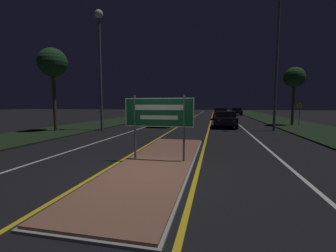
% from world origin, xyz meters
% --- Properties ---
extents(ground_plane, '(160.00, 160.00, 0.00)m').
position_xyz_m(ground_plane, '(0.00, 0.00, 0.00)').
color(ground_plane, black).
extents(median_island, '(2.38, 9.27, 0.10)m').
position_xyz_m(median_island, '(0.00, 1.39, 0.04)').
color(median_island, '#999993').
rests_on(median_island, ground_plane).
extents(verge_left, '(5.00, 100.00, 0.08)m').
position_xyz_m(verge_left, '(-9.50, 20.00, 0.04)').
color(verge_left, black).
rests_on(verge_left, ground_plane).
extents(verge_right, '(5.00, 100.00, 0.08)m').
position_xyz_m(verge_right, '(9.50, 20.00, 0.04)').
color(verge_right, black).
rests_on(verge_right, ground_plane).
extents(centre_line_yellow_left, '(0.12, 70.00, 0.01)m').
position_xyz_m(centre_line_yellow_left, '(-1.38, 25.00, 0.00)').
color(centre_line_yellow_left, gold).
rests_on(centre_line_yellow_left, ground_plane).
extents(centre_line_yellow_right, '(0.12, 70.00, 0.01)m').
position_xyz_m(centre_line_yellow_right, '(1.38, 25.00, 0.00)').
color(centre_line_yellow_right, gold).
rests_on(centre_line_yellow_right, ground_plane).
extents(lane_line_white_left, '(0.12, 70.00, 0.01)m').
position_xyz_m(lane_line_white_left, '(-4.20, 25.00, 0.00)').
color(lane_line_white_left, silver).
rests_on(lane_line_white_left, ground_plane).
extents(lane_line_white_right, '(0.12, 70.00, 0.01)m').
position_xyz_m(lane_line_white_right, '(4.20, 25.00, 0.00)').
color(lane_line_white_right, silver).
rests_on(lane_line_white_right, ground_plane).
extents(edge_line_white_left, '(0.10, 70.00, 0.01)m').
position_xyz_m(edge_line_white_left, '(-7.20, 25.00, 0.00)').
color(edge_line_white_left, silver).
rests_on(edge_line_white_left, ground_plane).
extents(edge_line_white_right, '(0.10, 70.00, 0.01)m').
position_xyz_m(edge_line_white_right, '(7.20, 25.00, 0.00)').
color(edge_line_white_right, silver).
rests_on(edge_line_white_right, ground_plane).
extents(highway_sign, '(2.38, 0.07, 2.21)m').
position_xyz_m(highway_sign, '(0.00, 1.38, 1.65)').
color(highway_sign, '#56565B').
rests_on(highway_sign, median_island).
extents(streetlight_left_near, '(0.62, 0.62, 8.85)m').
position_xyz_m(streetlight_left_near, '(-6.56, 9.62, 6.20)').
color(streetlight_left_near, '#56565B').
rests_on(streetlight_left_near, ground_plane).
extents(streetlight_right_near, '(0.56, 0.56, 10.60)m').
position_xyz_m(streetlight_right_near, '(6.23, 12.17, 6.88)').
color(streetlight_right_near, '#56565B').
rests_on(streetlight_right_near, ground_plane).
extents(car_receding_0, '(1.95, 4.09, 1.41)m').
position_xyz_m(car_receding_0, '(2.72, 14.03, 0.76)').
color(car_receding_0, black).
rests_on(car_receding_0, ground_plane).
extents(car_receding_1, '(1.92, 4.18, 1.51)m').
position_xyz_m(car_receding_1, '(2.56, 25.01, 0.79)').
color(car_receding_1, maroon).
rests_on(car_receding_1, ground_plane).
extents(car_receding_2, '(2.01, 4.30, 1.37)m').
position_xyz_m(car_receding_2, '(5.77, 38.11, 0.75)').
color(car_receding_2, black).
rests_on(car_receding_2, ground_plane).
extents(car_approaching_0, '(1.91, 4.30, 1.39)m').
position_xyz_m(car_approaching_0, '(-2.88, 14.36, 0.73)').
color(car_approaching_0, black).
rests_on(car_approaching_0, ground_plane).
extents(warning_sign, '(0.60, 0.06, 2.08)m').
position_xyz_m(warning_sign, '(9.63, 17.23, 1.34)').
color(warning_sign, '#56565B').
rests_on(warning_sign, verge_right).
extents(roadside_palm_left, '(2.03, 2.03, 5.94)m').
position_xyz_m(roadside_palm_left, '(-9.63, 8.42, 4.92)').
color(roadside_palm_left, '#4C3823').
rests_on(roadside_palm_left, verge_left).
extents(roadside_palm_right, '(1.86, 1.86, 5.35)m').
position_xyz_m(roadside_palm_right, '(8.98, 17.02, 4.41)').
color(roadside_palm_right, '#4C3823').
rests_on(roadside_palm_right, verge_right).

